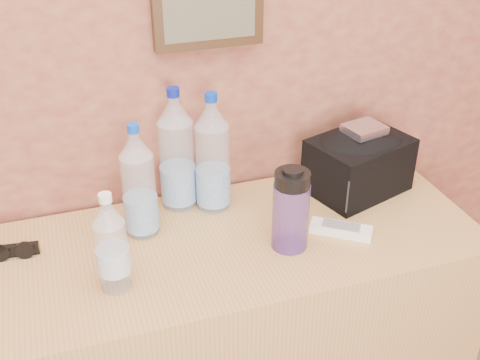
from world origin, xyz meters
name	(u,v)px	position (x,y,z in m)	size (l,w,h in m)	color
picture_frame	(208,1)	(0.19, 1.98, 1.40)	(0.30, 0.03, 0.25)	#382311
dresser	(240,345)	(0.19, 1.71, 0.41)	(1.32, 0.55, 0.82)	#A18058
pet_large_a	(139,187)	(-0.06, 1.82, 0.97)	(0.09, 0.09, 0.33)	silver
pet_large_b	(213,159)	(0.16, 1.88, 0.98)	(0.10, 0.10, 0.36)	silver
pet_large_c	(177,155)	(0.07, 1.92, 0.99)	(0.10, 0.10, 0.37)	white
pet_small	(112,248)	(-0.17, 1.61, 0.94)	(0.08, 0.08, 0.27)	silver
nalgene_bottle	(291,209)	(0.30, 1.63, 0.94)	(0.10, 0.10, 0.24)	#513184
sunglasses	(13,251)	(-0.40, 1.81, 0.84)	(0.13, 0.05, 0.03)	black
ac_remote	(341,229)	(0.46, 1.64, 0.84)	(0.17, 0.05, 0.02)	beige
toiletry_bag	(359,162)	(0.60, 1.83, 0.92)	(0.28, 0.20, 0.19)	black
foil_packet	(364,129)	(0.61, 1.83, 1.03)	(0.11, 0.09, 0.02)	silver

